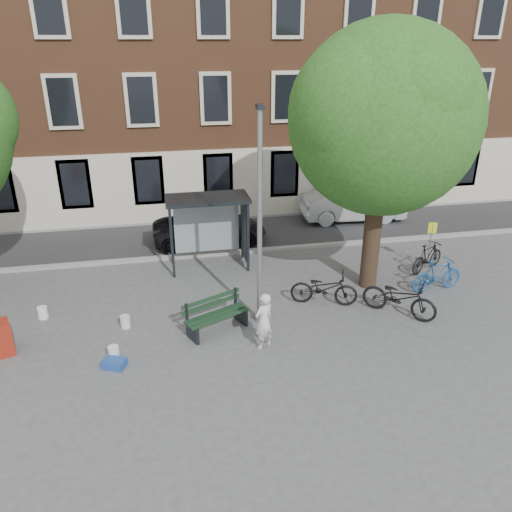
{
  "coord_description": "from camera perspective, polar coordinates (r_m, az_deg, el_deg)",
  "views": [
    {
      "loc": [
        -2.59,
        -12.37,
        7.59
      ],
      "look_at": [
        0.2,
        1.48,
        1.4
      ],
      "focal_mm": 35.0,
      "sensor_mm": 36.0,
      "label": 1
    }
  ],
  "objects": [
    {
      "name": "bike_b",
      "position": [
        17.2,
        20.01,
        -2.04
      ],
      "size": [
        1.88,
        0.74,
        1.1
      ],
      "primitive_type": "imported",
      "rotation": [
        0.0,
        0.0,
        1.69
      ],
      "color": "#1A4F91",
      "rests_on": "ground"
    },
    {
      "name": "car_dark",
      "position": [
        20.01,
        -5.33,
        3.16
      ],
      "size": [
        4.49,
        2.1,
        1.24
      ],
      "primitive_type": "imported",
      "rotation": [
        0.0,
        0.0,
        1.58
      ],
      "color": "black",
      "rests_on": "ground"
    },
    {
      "name": "curb_far",
      "position": [
        22.81,
        -4.22,
        4.31
      ],
      "size": [
        40.0,
        0.25,
        0.12
      ],
      "primitive_type": "cube",
      "color": "gray",
      "rests_on": "ground"
    },
    {
      "name": "bike_d",
      "position": [
        18.55,
        19.01,
        -0.11
      ],
      "size": [
        1.76,
        1.24,
        1.04
      ],
      "primitive_type": "imported",
      "rotation": [
        0.0,
        0.0,
        2.06
      ],
      "color": "black",
      "rests_on": "ground"
    },
    {
      "name": "car_silver",
      "position": [
        22.9,
        10.96,
        5.86
      ],
      "size": [
        4.7,
        1.89,
        1.52
      ],
      "primitive_type": "imported",
      "rotation": [
        0.0,
        0.0,
        1.51
      ],
      "color": "#AEB1B6",
      "rests_on": "ground"
    },
    {
      "name": "bucket_a",
      "position": [
        14.8,
        -14.71,
        -7.27
      ],
      "size": [
        0.33,
        0.33,
        0.36
      ],
      "primitive_type": "cylinder",
      "rotation": [
        0.0,
        0.0,
        0.2
      ],
      "color": "silver",
      "rests_on": "ground"
    },
    {
      "name": "blue_crate",
      "position": [
        13.28,
        -15.89,
        -11.73
      ],
      "size": [
        0.67,
        0.59,
        0.2
      ],
      "primitive_type": "cube",
      "rotation": [
        0.0,
        0.0,
        -0.42
      ],
      "color": "#1F4490",
      "rests_on": "ground"
    },
    {
      "name": "painter",
      "position": [
        13.15,
        0.91,
        -7.44
      ],
      "size": [
        0.7,
        0.62,
        1.6
      ],
      "primitive_type": "imported",
      "rotation": [
        0.0,
        0.0,
        3.66
      ],
      "color": "silver",
      "rests_on": "ground"
    },
    {
      "name": "ground",
      "position": [
        14.74,
        0.39,
        -7.33
      ],
      "size": [
        90.0,
        90.0,
        0.0
      ],
      "primitive_type": "plane",
      "color": "#4C4C4F",
      "rests_on": "ground"
    },
    {
      "name": "bus_shelter",
      "position": [
        17.54,
        -4.28,
        4.72
      ],
      "size": [
        2.85,
        1.45,
        2.62
      ],
      "color": "#1E2328",
      "rests_on": "ground"
    },
    {
      "name": "tree_right",
      "position": [
        15.39,
        14.7,
        15.55
      ],
      "size": [
        5.76,
        5.6,
        8.2
      ],
      "color": "black",
      "rests_on": "ground"
    },
    {
      "name": "notice_sign",
      "position": [
        18.46,
        19.39,
        2.13
      ],
      "size": [
        0.3,
        0.1,
        1.75
      ],
      "rotation": [
        0.0,
        0.0,
        -0.25
      ],
      "color": "#9EA0A3",
      "rests_on": "ground"
    },
    {
      "name": "curb_near",
      "position": [
        19.11,
        -2.66,
        0.42
      ],
      "size": [
        40.0,
        0.25,
        0.12
      ],
      "primitive_type": "cube",
      "color": "gray",
      "rests_on": "ground"
    },
    {
      "name": "building_row",
      "position": [
        25.51,
        -5.99,
        22.21
      ],
      "size": [
        30.0,
        8.0,
        14.0
      ],
      "primitive_type": "cube",
      "color": "brown",
      "rests_on": "ground"
    },
    {
      "name": "bucket_c",
      "position": [
        16.04,
        -23.19,
        -5.97
      ],
      "size": [
        0.36,
        0.36,
        0.36
      ],
      "primitive_type": "cylinder",
      "rotation": [
        0.0,
        0.0,
        -0.38
      ],
      "color": "white",
      "rests_on": "ground"
    },
    {
      "name": "bike_c",
      "position": [
        15.33,
        16.08,
        -4.56
      ],
      "size": [
        2.15,
        2.08,
        1.17
      ],
      "primitive_type": "imported",
      "rotation": [
        0.0,
        0.0,
        0.82
      ],
      "color": "black",
      "rests_on": "ground"
    },
    {
      "name": "bench",
      "position": [
        14.1,
        -4.58,
        -6.9
      ],
      "size": [
        1.94,
        1.31,
        0.96
      ],
      "rotation": [
        0.0,
        0.0,
        0.43
      ],
      "color": "#1E2328",
      "rests_on": "ground"
    },
    {
      "name": "lamppost",
      "position": [
        13.52,
        0.43,
        2.83
      ],
      "size": [
        0.28,
        0.35,
        6.11
      ],
      "color": "#9EA0A3",
      "rests_on": "ground"
    },
    {
      "name": "bucket_b",
      "position": [
        13.54,
        -15.96,
        -10.57
      ],
      "size": [
        0.36,
        0.36,
        0.36
      ],
      "primitive_type": "cylinder",
      "rotation": [
        0.0,
        0.0,
        0.34
      ],
      "color": "silver",
      "rests_on": "ground"
    },
    {
      "name": "road",
      "position": [
        20.96,
        -3.5,
        2.4
      ],
      "size": [
        40.0,
        4.0,
        0.01
      ],
      "primitive_type": "cube",
      "color": "#28282B",
      "rests_on": "ground"
    },
    {
      "name": "bike_a",
      "position": [
        15.49,
        7.77,
        -3.66
      ],
      "size": [
        2.18,
        1.36,
        1.08
      ],
      "primitive_type": "imported",
      "rotation": [
        0.0,
        0.0,
        1.23
      ],
      "color": "black",
      "rests_on": "ground"
    }
  ]
}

